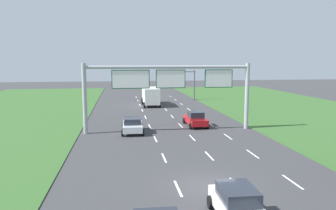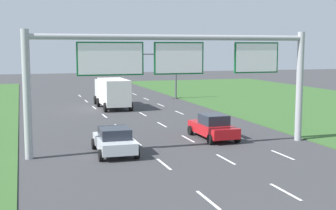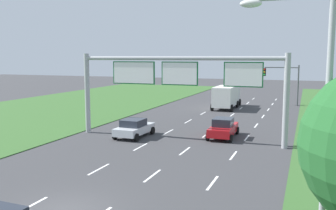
# 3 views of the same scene
# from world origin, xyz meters

# --- Properties ---
(lane_dashes_inner_left) EXTENTS (0.14, 68.40, 0.01)m
(lane_dashes_inner_left) POSITION_xyz_m (-1.75, 15.00, 0.00)
(lane_dashes_inner_left) COLOR white
(lane_dashes_inner_left) RESTS_ON ground_plane
(lane_dashes_inner_right) EXTENTS (0.14, 68.40, 0.01)m
(lane_dashes_inner_right) POSITION_xyz_m (1.75, 15.00, 0.00)
(lane_dashes_inner_right) COLOR white
(lane_dashes_inner_right) RESTS_ON ground_plane
(lane_dashes_slip) EXTENTS (0.14, 68.40, 0.01)m
(lane_dashes_slip) POSITION_xyz_m (5.25, 15.00, 0.00)
(lane_dashes_slip) COLOR white
(lane_dashes_slip) RESTS_ON ground_plane
(car_near_red) EXTENTS (2.27, 4.26, 1.53)m
(car_near_red) POSITION_xyz_m (-3.75, 15.09, 0.77)
(car_near_red) COLOR silver
(car_near_red) RESTS_ON ground_plane
(car_mid_lane) EXTENTS (2.16, 4.53, 1.64)m
(car_mid_lane) POSITION_xyz_m (3.34, 17.51, 0.80)
(car_mid_lane) COLOR red
(car_mid_lane) RESTS_ON ground_plane
(box_truck) EXTENTS (2.71, 7.60, 2.93)m
(box_truck) POSITION_xyz_m (-0.04, 35.40, 1.62)
(box_truck) COLOR silver
(box_truck) RESTS_ON ground_plane
(sign_gantry) EXTENTS (17.24, 0.44, 7.00)m
(sign_gantry) POSITION_xyz_m (0.05, 15.34, 4.94)
(sign_gantry) COLOR #9EA0A5
(sign_gantry) RESTS_ON ground_plane
(traffic_light_mast) EXTENTS (4.76, 0.49, 5.60)m
(traffic_light_mast) POSITION_xyz_m (6.67, 41.08, 3.87)
(traffic_light_mast) COLOR #47494F
(traffic_light_mast) RESTS_ON ground_plane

